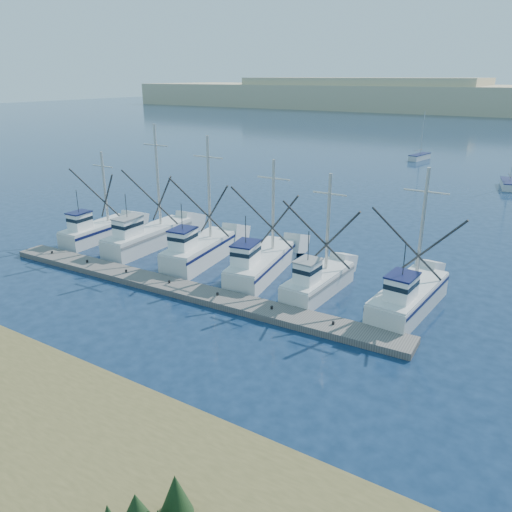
# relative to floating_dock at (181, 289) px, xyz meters

# --- Properties ---
(ground) EXTENTS (500.00, 500.00, 0.00)m
(ground) POSITION_rel_floating_dock_xyz_m (7.74, -6.13, -0.21)
(ground) COLOR #0B1D34
(ground) RESTS_ON ground
(floating_dock) EXTENTS (31.43, 3.12, 0.42)m
(floating_dock) POSITION_rel_floating_dock_xyz_m (0.00, 0.00, 0.00)
(floating_dock) COLOR #67625C
(floating_dock) RESTS_ON ground
(trawler_fleet) EXTENTS (30.24, 9.05, 10.15)m
(trawler_fleet) POSITION_rel_floating_dock_xyz_m (0.03, 5.10, 0.77)
(trawler_fleet) COLOR silver
(trawler_fleet) RESTS_ON ground
(sailboat_near) EXTENTS (2.78, 5.68, 8.10)m
(sailboat_near) POSITION_rel_floating_dock_xyz_m (14.60, 48.43, 0.29)
(sailboat_near) COLOR silver
(sailboat_near) RESTS_ON ground
(sailboat_far) EXTENTS (2.50, 5.85, 8.10)m
(sailboat_far) POSITION_rel_floating_dock_xyz_m (-1.55, 65.77, 0.29)
(sailboat_far) COLOR silver
(sailboat_far) RESTS_ON ground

